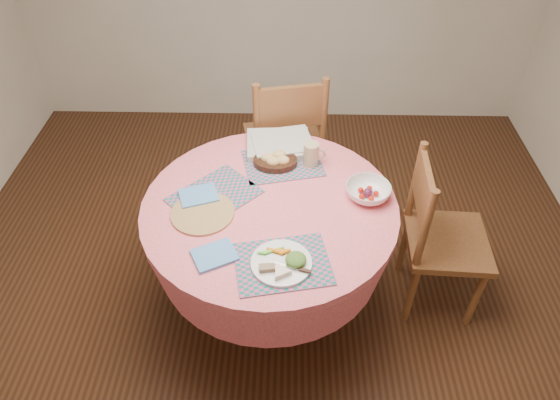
{
  "coord_description": "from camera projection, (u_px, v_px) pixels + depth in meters",
  "views": [
    {
      "loc": [
        0.09,
        -1.76,
        2.37
      ],
      "look_at": [
        0.05,
        0.0,
        0.78
      ],
      "focal_mm": 32.0,
      "sensor_mm": 36.0,
      "label": 1
    }
  ],
  "objects": [
    {
      "name": "ground",
      "position": [
        271.0,
        299.0,
        2.9
      ],
      "size": [
        4.0,
        4.0,
        0.0
      ],
      "primitive_type": "plane",
      "color": "#331C0F",
      "rests_on": "ground"
    },
    {
      "name": "wicker_trivet",
      "position": [
        203.0,
        213.0,
        2.34
      ],
      "size": [
        0.3,
        0.3,
        0.01
      ],
      "primitive_type": "cylinder",
      "color": "#956240",
      "rests_on": "dining_table"
    },
    {
      "name": "dining_table",
      "position": [
        270.0,
        233.0,
        2.53
      ],
      "size": [
        1.24,
        1.24,
        0.75
      ],
      "color": "#F7737F",
      "rests_on": "ground"
    },
    {
      "name": "chair_back",
      "position": [
        286.0,
        141.0,
        3.15
      ],
      "size": [
        0.56,
        0.54,
        1.03
      ],
      "rotation": [
        0.0,
        0.0,
        3.34
      ],
      "color": "brown",
      "rests_on": "ground"
    },
    {
      "name": "napkin_near",
      "position": [
        215.0,
        255.0,
        2.14
      ],
      "size": [
        0.22,
        0.21,
        0.01
      ],
      "primitive_type": "cube",
      "rotation": [
        0.0,
        0.0,
        0.47
      ],
      "color": "#518BD1",
      "rests_on": "dining_table"
    },
    {
      "name": "placemat_back",
      "position": [
        283.0,
        163.0,
        2.63
      ],
      "size": [
        0.46,
        0.38,
        0.01
      ],
      "primitive_type": "cube",
      "rotation": [
        0.0,
        0.0,
        0.22
      ],
      "color": "#136B62",
      "rests_on": "dining_table"
    },
    {
      "name": "placemat_left",
      "position": [
        214.0,
        196.0,
        2.44
      ],
      "size": [
        0.49,
        0.5,
        0.01
      ],
      "primitive_type": "cube",
      "rotation": [
        0.0,
        0.0,
        0.79
      ],
      "color": "#136B62",
      "rests_on": "dining_table"
    },
    {
      "name": "bread_bowl",
      "position": [
        275.0,
        160.0,
        2.6
      ],
      "size": [
        0.23,
        0.23,
        0.08
      ],
      "color": "black",
      "rests_on": "placemat_back"
    },
    {
      "name": "napkin_far",
      "position": [
        199.0,
        196.0,
        2.42
      ],
      "size": [
        0.22,
        0.19,
        0.01
      ],
      "primitive_type": "cube",
      "rotation": [
        0.0,
        0.0,
        0.34
      ],
      "color": "#518BD1",
      "rests_on": "placemat_left"
    },
    {
      "name": "latte_mug",
      "position": [
        311.0,
        154.0,
        2.58
      ],
      "size": [
        0.12,
        0.08,
        0.13
      ],
      "color": "tan",
      "rests_on": "placemat_back"
    },
    {
      "name": "chair_right",
      "position": [
        439.0,
        235.0,
        2.6
      ],
      "size": [
        0.44,
        0.46,
        0.95
      ],
      "rotation": [
        0.0,
        0.0,
        1.51
      ],
      "color": "brown",
      "rests_on": "ground"
    },
    {
      "name": "dinner_plate",
      "position": [
        283.0,
        263.0,
        2.09
      ],
      "size": [
        0.26,
        0.26,
        0.05
      ],
      "rotation": [
        0.0,
        0.0,
        0.15
      ],
      "color": "white",
      "rests_on": "placemat_front"
    },
    {
      "name": "placemat_front",
      "position": [
        283.0,
        264.0,
        2.12
      ],
      "size": [
        0.45,
        0.37,
        0.01
      ],
      "primitive_type": "cube",
      "rotation": [
        0.0,
        0.0,
        0.19
      ],
      "color": "#136B62",
      "rests_on": "dining_table"
    },
    {
      "name": "fruit_bowl",
      "position": [
        368.0,
        192.0,
        2.41
      ],
      "size": [
        0.26,
        0.26,
        0.07
      ],
      "rotation": [
        0.0,
        0.0,
        0.24
      ],
      "color": "white",
      "rests_on": "dining_table"
    },
    {
      "name": "room_envelope",
      "position": [
        266.0,
        2.0,
        1.75
      ],
      "size": [
        4.01,
        4.01,
        2.71
      ],
      "color": "silver",
      "rests_on": "ground"
    },
    {
      "name": "newspaper_stack",
      "position": [
        279.0,
        143.0,
        2.72
      ],
      "size": [
        0.38,
        0.32,
        0.04
      ],
      "rotation": [
        0.0,
        0.0,
        0.07
      ],
      "color": "silver",
      "rests_on": "dining_table"
    }
  ]
}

